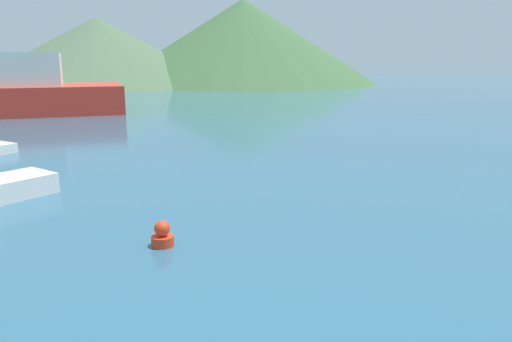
# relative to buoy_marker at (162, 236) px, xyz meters

# --- Properties ---
(buoy_marker) EXTENTS (0.56, 0.56, 0.65)m
(buoy_marker) POSITION_rel_buoy_marker_xyz_m (0.00, 0.00, 0.00)
(buoy_marker) COLOR red
(buoy_marker) RESTS_ON ground_plane
(hill_east) EXTENTS (42.84, 42.84, 11.20)m
(hill_east) POSITION_rel_buoy_marker_xyz_m (7.55, 78.80, 5.33)
(hill_east) COLOR #4C6647
(hill_east) RESTS_ON ground_plane
(hill_far_east) EXTENTS (48.62, 48.62, 14.88)m
(hill_far_east) POSITION_rel_buoy_marker_xyz_m (32.73, 75.54, 7.17)
(hill_far_east) COLOR #3D6038
(hill_far_east) RESTS_ON ground_plane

